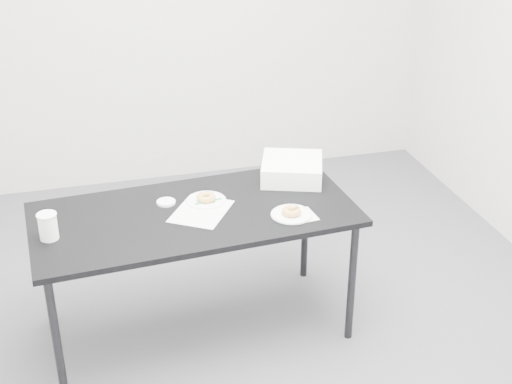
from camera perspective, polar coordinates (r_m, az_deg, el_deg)
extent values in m
plane|color=#4F4F54|center=(3.99, -2.03, -10.71)|extent=(4.00, 4.00, 0.00)
cube|color=silver|center=(5.24, -7.44, 14.76)|extent=(4.00, 0.02, 2.70)
cube|color=black|center=(3.58, -4.96, -1.80)|extent=(1.65, 0.86, 0.03)
cylinder|color=black|center=(3.44, -15.65, -11.44)|extent=(0.04, 0.04, 0.70)
cylinder|color=black|center=(3.97, -16.42, -5.98)|extent=(0.04, 0.04, 0.70)
cylinder|color=black|center=(3.74, 7.67, -7.15)|extent=(0.04, 0.04, 0.70)
cylinder|color=black|center=(4.23, 3.95, -2.65)|extent=(0.04, 0.04, 0.70)
cube|color=white|center=(3.57, -4.41, -1.54)|extent=(0.38, 0.40, 0.00)
cube|color=#3C932A|center=(3.67, -3.57, -0.68)|extent=(0.07, 0.07, 0.00)
cylinder|color=#0C8A54|center=(3.65, -3.83, -0.75)|extent=(0.14, 0.04, 0.01)
cube|color=white|center=(3.53, 3.59, -1.91)|extent=(0.16, 0.16, 0.00)
cylinder|color=white|center=(3.53, 2.86, -1.81)|extent=(0.21, 0.21, 0.01)
torus|color=gold|center=(3.52, 2.87, -1.54)|extent=(0.10, 0.10, 0.03)
cylinder|color=white|center=(3.67, -4.01, -0.68)|extent=(0.21, 0.21, 0.01)
torus|color=gold|center=(3.66, -4.02, -0.42)|extent=(0.11, 0.11, 0.03)
cylinder|color=white|center=(3.44, -16.30, -2.65)|extent=(0.09, 0.09, 0.13)
cylinder|color=white|center=(3.67, -7.21, -0.81)|extent=(0.10, 0.10, 0.01)
cube|color=white|center=(3.89, 2.89, 1.84)|extent=(0.41, 0.41, 0.11)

